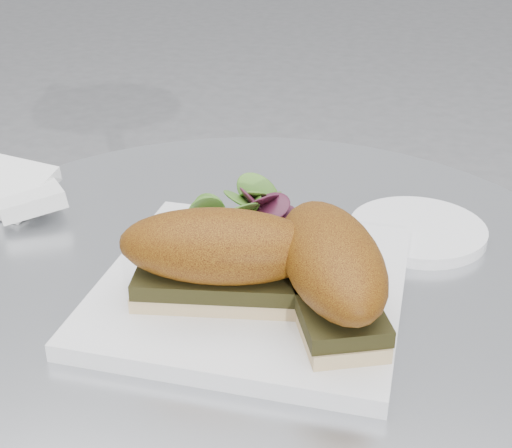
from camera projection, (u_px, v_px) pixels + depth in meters
The scene contains 6 objects.
plate at pixel (252, 287), 0.64m from camera, with size 0.26×0.26×0.02m, color white.
sandwich_left at pixel (220, 255), 0.59m from camera, with size 0.18×0.10×0.08m.
sandwich_right at pixel (331, 268), 0.57m from camera, with size 0.13×0.19×0.08m.
salad at pixel (249, 213), 0.69m from camera, with size 0.10×0.10×0.05m, color #4D7C28, non-canonical shape.
napkin at pixel (19, 201), 0.79m from camera, with size 0.12×0.12×0.02m, color white, non-canonical shape.
saucer at pixel (418, 230), 0.74m from camera, with size 0.14×0.14×0.01m, color white.
Camera 1 is at (0.13, -0.57, 1.08)m, focal length 50.00 mm.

